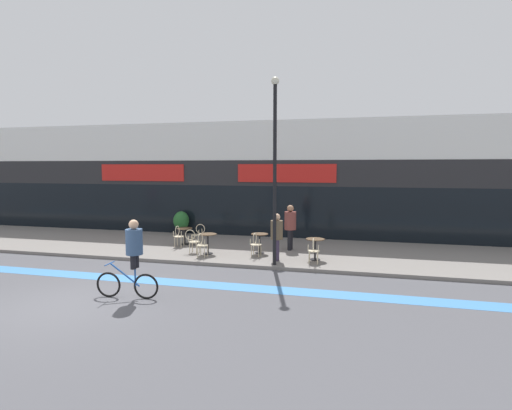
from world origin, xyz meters
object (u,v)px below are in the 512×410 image
Objects in this scene: cafe_chair_3_near at (313,249)px; lamp_post at (275,160)px; bistro_table_2 at (260,239)px; planter_pot at (181,222)px; bistro_table_1 at (208,240)px; cafe_chair_1_near at (202,243)px; cafe_chair_2_near at (256,243)px; cyclist_0 at (132,253)px; pedestrian_near_end at (277,233)px; bistro_table_3 at (315,245)px; cafe_chair_0_side at (198,233)px; cafe_chair_1_side at (192,240)px; pedestrian_far_end at (290,223)px; cafe_chair_0_near at (178,235)px; bistro_table_0 at (185,233)px.

lamp_post is at bearing 105.96° from cafe_chair_3_near.
bistro_table_2 is 0.66× the size of planter_pot.
cafe_chair_1_near is (-0.00, -0.63, -0.03)m from bistro_table_1.
cafe_chair_2_near is 5.38m from cyclist_0.
cyclist_0 is (-2.94, -3.95, -2.43)m from lamp_post.
cyclist_0 reaches higher than pedestrian_near_end.
cafe_chair_2_near reaches higher than bistro_table_2.
cafe_chair_1_near is 4.40m from cyclist_0.
bistro_table_3 is 1.45m from pedestrian_near_end.
cafe_chair_0_side is at bearing 163.43° from bistro_table_3.
cyclist_0 is (0.47, -4.99, 0.56)m from cafe_chair_1_side.
pedestrian_near_end is (2.74, -0.44, 0.45)m from bistro_table_1.
cafe_chair_3_near is 0.50× the size of pedestrian_far_end.
cafe_chair_3_near is at bearing -86.72° from cafe_chair_1_near.
pedestrian_near_end is (0.86, -1.03, 0.46)m from bistro_table_2.
lamp_post is (3.78, -2.54, 3.00)m from cafe_chair_0_side.
cafe_chair_0_near is (-3.50, 0.28, -0.02)m from bistro_table_2.
cafe_chair_2_near is 0.54× the size of pedestrian_near_end.
pedestrian_far_end is (3.06, 6.47, -0.02)m from cyclist_0.
cafe_chair_3_near is (0.00, -0.63, -0.02)m from bistro_table_3.
bistro_table_1 is 0.85× the size of cafe_chair_2_near.
cafe_chair_1_near is 0.79× the size of planter_pot.
cafe_chair_1_side is at bearing -179.85° from bistro_table_1.
cafe_chair_1_near reaches higher than bistro_table_1.
cafe_chair_0_near is 3.61m from cafe_chair_2_near.
bistro_table_1 is 3.31m from pedestrian_far_end.
bistro_table_2 is 5.96m from cyclist_0.
cyclist_0 reaches higher than cafe_chair_3_near.
bistro_table_3 is at bearing 39.45° from lamp_post.
cafe_chair_1_near is 0.54× the size of pedestrian_near_end.
cafe_chair_3_near is (4.05, -0.00, 0.00)m from cafe_chair_1_near.
bistro_table_0 is 0.39× the size of pedestrian_far_end.
cafe_chair_1_side reaches higher than bistro_table_2.
bistro_table_3 is 4.67m from cafe_chair_1_side.
bistro_table_0 is at bearing 40.65° from cafe_chair_1_near.
cafe_chair_2_near is (-2.17, -0.03, -0.02)m from bistro_table_3.
cafe_chair_0_near is 1.32m from cafe_chair_1_side.
bistro_table_1 is 0.63m from cafe_chair_1_near.
planter_pot reaches higher than bistro_table_3.
bistro_table_0 is 2.59m from planter_pot.
cyclist_0 is (1.47, -5.86, 0.56)m from cafe_chair_0_near.
bistro_table_3 is at bearing -100.82° from cafe_chair_0_near.
cafe_chair_0_near is at bearing 137.48° from cafe_chair_1_side.
planter_pot is (-2.20, 3.79, 0.10)m from cafe_chair_1_side.
cafe_chair_1_side is 0.15× the size of lamp_post.
planter_pot is (-2.82, 4.41, 0.10)m from cafe_chair_1_near.
bistro_table_1 reaches higher than bistro_table_0.
cyclist_0 is (-2.03, -4.95, 0.56)m from cafe_chair_2_near.
bistro_table_0 is at bearing 165.17° from bistro_table_3.
lamp_post reaches higher than bistro_table_3.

